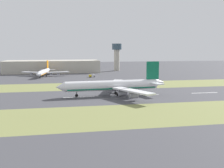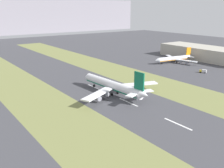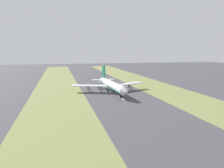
{
  "view_description": "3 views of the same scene",
  "coord_description": "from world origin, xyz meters",
  "views": [
    {
      "loc": [
        -150.78,
        30.79,
        28.11
      ],
      "look_at": [
        1.74,
        1.64,
        7.0
      ],
      "focal_mm": 42.0,
      "sensor_mm": 36.0,
      "label": 1
    },
    {
      "loc": [
        -99.73,
        -138.21,
        57.05
      ],
      "look_at": [
        1.74,
        1.64,
        7.0
      ],
      "focal_mm": 42.0,
      "sensor_mm": 36.0,
      "label": 2
    },
    {
      "loc": [
        43.57,
        171.63,
        33.94
      ],
      "look_at": [
        1.74,
        1.64,
        7.0
      ],
      "focal_mm": 35.0,
      "sensor_mm": 36.0,
      "label": 3
    }
  ],
  "objects": [
    {
      "name": "centreline_dash_mid",
      "position": [
        0.0,
        -18.36,
        0.01
      ],
      "size": [
        1.2,
        18.0,
        0.01
      ],
      "primitive_type": "cube",
      "color": "silver",
      "rests_on": "ground"
    },
    {
      "name": "centreline_dash_near",
      "position": [
        0.0,
        -58.36,
        0.01
      ],
      "size": [
        1.2,
        18.0,
        0.01
      ],
      "primitive_type": "cube",
      "color": "silver",
      "rests_on": "ground"
    },
    {
      "name": "grass_median_east",
      "position": [
        45.0,
        0.0,
        0.0
      ],
      "size": [
        40.0,
        600.0,
        0.01
      ],
      "primitive_type": "cube",
      "color": "olive",
      "rests_on": "ground"
    },
    {
      "name": "centreline_dash_far",
      "position": [
        0.0,
        21.64,
        0.01
      ],
      "size": [
        1.2,
        18.0,
        0.01
      ],
      "primitive_type": "cube",
      "color": "silver",
      "rests_on": "ground"
    },
    {
      "name": "airplane_main_jet",
      "position": [
        1.86,
        -0.27,
        6.02
      ],
      "size": [
        64.02,
        67.21,
        20.2
      ],
      "color": "white",
      "rests_on": "ground"
    },
    {
      "name": "ground_plane",
      "position": [
        0.0,
        0.0,
        0.0
      ],
      "size": [
        800.0,
        800.0,
        0.0
      ],
      "primitive_type": "plane",
      "color": "#424247"
    },
    {
      "name": "grass_median_west",
      "position": [
        -45.0,
        0.0,
        0.0
      ],
      "size": [
        40.0,
        600.0,
        0.01
      ],
      "primitive_type": "cube",
      "color": "olive",
      "rests_on": "ground"
    }
  ]
}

